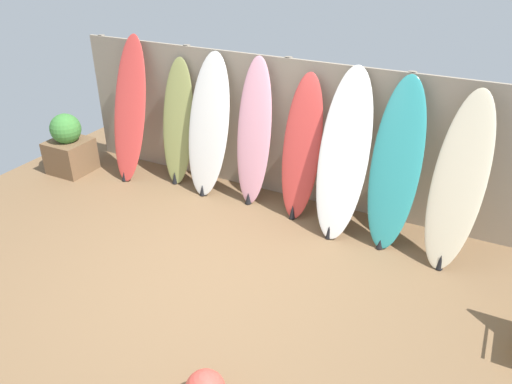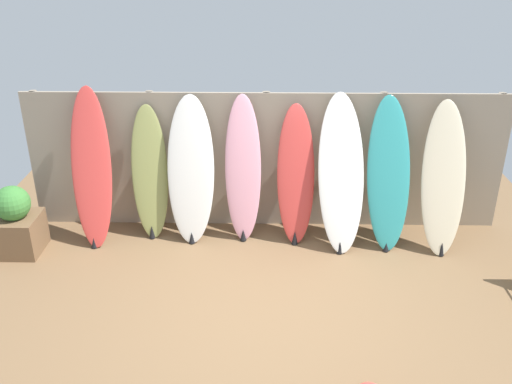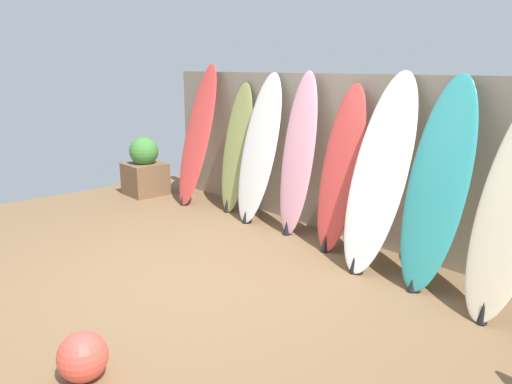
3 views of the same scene
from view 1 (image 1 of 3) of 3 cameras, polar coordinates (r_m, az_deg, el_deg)
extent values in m
plane|color=brown|center=(5.23, -6.02, -9.43)|extent=(7.68, 7.68, 0.00)
cube|color=gray|center=(6.33, 3.33, 7.11)|extent=(6.08, 0.04, 1.80)
cylinder|color=gray|center=(7.89, -16.35, 10.38)|extent=(0.10, 0.10, 1.80)
cylinder|color=gray|center=(7.02, -7.46, 9.11)|extent=(0.10, 0.10, 1.80)
cylinder|color=gray|center=(6.36, 3.48, 7.23)|extent=(0.10, 0.10, 1.80)
cylinder|color=gray|center=(5.98, 16.23, 4.70)|extent=(0.10, 0.10, 1.80)
ellipsoid|color=#D13D38|center=(7.07, -14.23, 9.12)|extent=(0.56, 0.72, 1.92)
cone|color=black|center=(7.21, -14.83, 1.76)|extent=(0.08, 0.08, 0.13)
ellipsoid|color=olive|center=(6.81, -8.90, 7.86)|extent=(0.50, 0.47, 1.68)
cone|color=black|center=(6.98, -9.28, 1.64)|extent=(0.08, 0.08, 0.17)
ellipsoid|color=white|center=(6.46, -5.44, 7.54)|extent=(0.58, 0.54, 1.81)
cone|color=black|center=(6.63, -6.15, 0.23)|extent=(0.08, 0.08, 0.14)
ellipsoid|color=pink|center=(6.17, -0.23, 6.76)|extent=(0.47, 0.42, 1.84)
cone|color=black|center=(6.39, -0.90, -0.69)|extent=(0.08, 0.08, 0.15)
ellipsoid|color=#D13D38|center=(5.91, 5.26, 5.04)|extent=(0.49, 0.53, 1.72)
cone|color=black|center=(6.08, 4.18, -2.27)|extent=(0.08, 0.08, 0.18)
ellipsoid|color=white|center=(5.65, 10.02, 4.28)|extent=(0.62, 0.81, 1.85)
cone|color=black|center=(5.77, 8.32, -4.53)|extent=(0.08, 0.08, 0.15)
ellipsoid|color=teal|center=(5.55, 15.72, 3.06)|extent=(0.57, 0.70, 1.83)
cone|color=black|center=(5.72, 13.98, -5.78)|extent=(0.08, 0.08, 0.10)
ellipsoid|color=beige|center=(5.45, 22.20, 1.16)|extent=(0.57, 0.78, 1.78)
cone|color=black|center=(5.57, 20.30, -7.49)|extent=(0.08, 0.08, 0.17)
cube|color=brown|center=(7.68, -20.41, 3.89)|extent=(0.54, 0.54, 0.47)
sphere|color=#3F8238|center=(7.53, -20.94, 6.77)|extent=(0.43, 0.43, 0.43)
camera|label=2|loc=(2.76, -97.65, 6.98)|focal=40.00mm
camera|label=3|loc=(2.14, 58.11, -26.41)|focal=35.00mm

